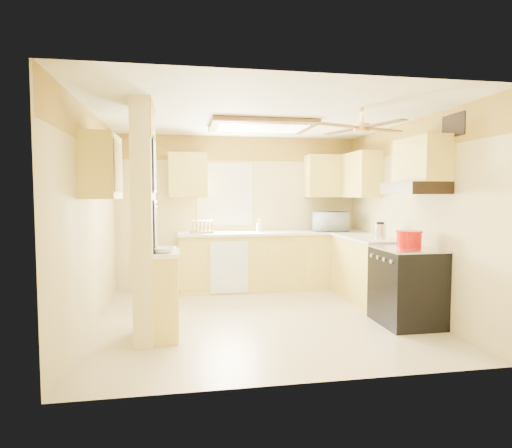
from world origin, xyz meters
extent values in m
plane|color=beige|center=(0.00, 0.00, 0.00)|extent=(4.00, 4.00, 0.00)
plane|color=white|center=(0.00, 0.00, 2.50)|extent=(4.00, 4.00, 0.00)
plane|color=#DAC685|center=(0.00, 1.90, 1.25)|extent=(4.00, 0.00, 4.00)
plane|color=#DAC685|center=(0.00, -1.90, 1.25)|extent=(4.00, 0.00, 4.00)
plane|color=#DAC685|center=(-2.00, 0.00, 1.25)|extent=(0.00, 3.80, 3.80)
plane|color=#DAC685|center=(2.00, 0.00, 1.25)|extent=(0.00, 3.80, 3.80)
cube|color=yellow|center=(0.00, 1.88, 2.30)|extent=(4.00, 0.02, 0.40)
cube|color=#DAC685|center=(-1.35, -0.55, 1.25)|extent=(0.20, 0.70, 2.50)
cube|color=#E3D05A|center=(-1.13, -0.55, 0.45)|extent=(0.25, 0.55, 0.90)
cube|color=white|center=(-1.13, -0.55, 0.92)|extent=(0.28, 0.58, 0.04)
cube|color=#E3D05A|center=(0.50, 1.60, 0.45)|extent=(3.00, 0.60, 0.90)
cube|color=#E3D05A|center=(1.70, 0.60, 0.45)|extent=(0.60, 1.40, 0.90)
cube|color=white|center=(0.50, 1.59, 0.92)|extent=(3.04, 0.64, 0.04)
cube|color=white|center=(1.69, 0.60, 0.92)|extent=(0.64, 1.44, 0.04)
cube|color=white|center=(-0.25, 1.29, 0.43)|extent=(0.58, 0.02, 0.80)
cube|color=white|center=(-0.25, 1.89, 1.55)|extent=(0.92, 0.02, 1.02)
cube|color=white|center=(-0.25, 1.89, 1.55)|extent=(0.80, 0.02, 0.90)
cube|color=#E3D05A|center=(-0.85, 1.72, 1.85)|extent=(0.60, 0.35, 0.70)
cube|color=#E3D05A|center=(1.55, 1.72, 1.85)|extent=(0.90, 0.35, 0.70)
cube|color=#E3D05A|center=(1.82, 1.25, 1.85)|extent=(0.35, 1.00, 0.70)
cube|color=#E3D05A|center=(-1.82, -0.25, 1.85)|extent=(0.35, 0.75, 0.70)
cube|color=#E3D05A|center=(1.82, -0.55, 1.95)|extent=(0.35, 0.76, 0.52)
cube|color=black|center=(1.67, -0.55, 0.45)|extent=(0.65, 0.76, 0.90)
cube|color=silver|center=(1.67, -0.55, 0.91)|extent=(0.66, 0.77, 0.02)
cylinder|color=silver|center=(1.34, -0.80, 0.80)|extent=(0.03, 0.05, 0.05)
cylinder|color=silver|center=(1.34, -0.63, 0.80)|extent=(0.03, 0.05, 0.05)
cylinder|color=silver|center=(1.34, -0.47, 0.80)|extent=(0.03, 0.05, 0.05)
cylinder|color=silver|center=(1.34, -0.30, 0.80)|extent=(0.03, 0.05, 0.05)
cube|color=black|center=(1.74, -0.55, 1.62)|extent=(0.50, 0.76, 0.14)
cube|color=black|center=(-1.24, -0.55, 1.85)|extent=(0.02, 0.42, 0.57)
cube|color=white|center=(-1.23, -0.55, 1.85)|extent=(0.01, 0.37, 0.52)
cube|color=black|center=(-1.24, -0.55, 1.20)|extent=(0.02, 0.42, 0.57)
cube|color=yellow|center=(-1.23, -0.55, 1.20)|extent=(0.01, 0.37, 0.52)
cube|color=brown|center=(0.10, 0.50, 2.46)|extent=(1.35, 0.95, 0.06)
cube|color=white|center=(0.10, 0.50, 2.44)|extent=(1.15, 0.75, 0.02)
cylinder|color=gold|center=(1.00, -0.70, 2.42)|extent=(0.04, 0.04, 0.16)
cylinder|color=gold|center=(1.00, -0.70, 2.28)|extent=(0.18, 0.18, 0.08)
cube|color=brown|center=(1.30, -0.59, 2.28)|extent=(0.55, 0.28, 0.01)
cube|color=brown|center=(0.89, -0.40, 2.28)|extent=(0.28, 0.55, 0.01)
cube|color=brown|center=(0.70, -0.81, 2.28)|extent=(0.55, 0.28, 0.01)
cube|color=brown|center=(1.11, -1.00, 2.28)|extent=(0.28, 0.55, 0.01)
cube|color=black|center=(1.98, -0.90, 2.30)|extent=(0.02, 0.40, 0.25)
imported|color=white|center=(1.47, 1.57, 1.10)|extent=(0.64, 0.48, 0.32)
imported|color=white|center=(-1.15, -0.67, 0.97)|extent=(0.29, 0.29, 0.06)
cylinder|color=#C30D05|center=(1.70, -0.52, 1.01)|extent=(0.28, 0.28, 0.18)
cylinder|color=#C30D05|center=(1.70, -0.52, 1.11)|extent=(0.31, 0.31, 0.02)
cylinder|color=silver|center=(1.71, 0.24, 1.04)|extent=(0.15, 0.15, 0.20)
cylinder|color=black|center=(1.71, 0.24, 1.16)|extent=(0.10, 0.10, 0.03)
cube|color=tan|center=(-0.65, 1.56, 0.96)|extent=(0.37, 0.29, 0.04)
cube|color=tan|center=(-0.79, 1.56, 1.04)|extent=(0.02, 0.23, 0.20)
cube|color=tan|center=(-0.73, 1.56, 1.04)|extent=(0.02, 0.23, 0.20)
cube|color=tan|center=(-0.67, 1.56, 1.04)|extent=(0.02, 0.23, 0.20)
cube|color=tan|center=(-0.61, 1.56, 1.04)|extent=(0.02, 0.23, 0.20)
cube|color=tan|center=(-0.56, 1.56, 1.04)|extent=(0.02, 0.23, 0.20)
cube|color=tan|center=(-0.50, 1.56, 1.04)|extent=(0.02, 0.23, 0.20)
cylinder|color=white|center=(-0.73, 1.56, 1.04)|extent=(0.01, 0.20, 0.20)
cylinder|color=white|center=(-0.61, 1.56, 1.04)|extent=(0.01, 0.20, 0.20)
cylinder|color=white|center=(0.29, 1.67, 1.01)|extent=(0.11, 0.11, 0.13)
cylinder|color=tan|center=(0.31, 1.67, 1.05)|extent=(0.01, 0.01, 0.21)
cylinder|color=tan|center=(0.29, 1.69, 1.05)|extent=(0.01, 0.01, 0.21)
cylinder|color=tan|center=(0.27, 1.67, 1.05)|extent=(0.01, 0.01, 0.21)
cylinder|color=tan|center=(0.30, 1.65, 1.05)|extent=(0.01, 0.01, 0.21)
camera|label=1|loc=(-0.96, -5.18, 1.55)|focal=30.00mm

